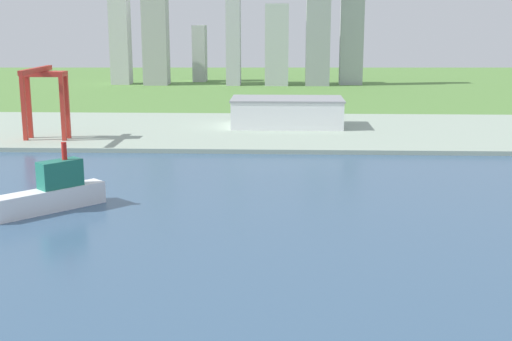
{
  "coord_description": "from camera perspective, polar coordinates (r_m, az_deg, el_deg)",
  "views": [
    {
      "loc": [
        -5.97,
        74.54,
        67.72
      ],
      "look_at": [
        -12.25,
        234.96,
        32.29
      ],
      "focal_mm": 47.84,
      "sensor_mm": 36.0,
      "label": 1
    }
  ],
  "objects": [
    {
      "name": "industrial_pier",
      "position": [
        420.79,
        3.03,
        3.34
      ],
      "size": [
        840.0,
        140.0,
        2.5
      ],
      "primitive_type": "cube",
      "color": "#95A695",
      "rests_on": "ground"
    },
    {
      "name": "warehouse_main",
      "position": [
        429.38,
        2.61,
        4.9
      ],
      "size": [
        69.69,
        37.61,
        17.83
      ],
      "color": "white",
      "rests_on": "industrial_pier"
    },
    {
      "name": "port_crane_red",
      "position": [
        394.86,
        -17.38,
        6.65
      ],
      "size": [
        24.13,
        44.85,
        40.54
      ],
      "color": "#B72D23",
      "rests_on": "industrial_pier"
    },
    {
      "name": "ferry_boat",
      "position": [
        257.53,
        -16.76,
        -1.8
      ],
      "size": [
        35.64,
        36.92,
        24.42
      ],
      "color": "white",
      "rests_on": "water_bay"
    },
    {
      "name": "ground_plane",
      "position": [
        235.49,
        3.61,
        -4.29
      ],
      "size": [
        2400.0,
        2400.0,
        0.0
      ],
      "primitive_type": "plane",
      "color": "#55833D"
    },
    {
      "name": "distant_skyline",
      "position": [
        737.99,
        -1.9,
        11.79
      ],
      "size": [
        269.75,
        67.66,
        153.66
      ],
      "color": "silver",
      "rests_on": "ground"
    },
    {
      "name": "water_bay",
      "position": [
        178.85,
        4.05,
        -9.81
      ],
      "size": [
        840.0,
        360.0,
        0.15
      ],
      "primitive_type": "cube",
      "color": "#385675",
      "rests_on": "ground"
    }
  ]
}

